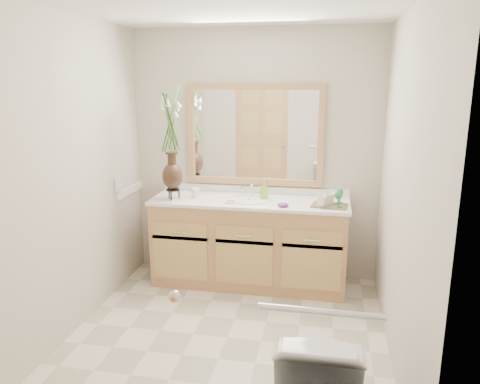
% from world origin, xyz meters
% --- Properties ---
extents(floor, '(2.60, 2.60, 0.00)m').
position_xyz_m(floor, '(0.00, 0.00, 0.00)').
color(floor, beige).
rests_on(floor, ground).
extents(ceiling, '(2.40, 2.60, 0.02)m').
position_xyz_m(ceiling, '(0.00, 0.00, 2.40)').
color(ceiling, white).
rests_on(ceiling, wall_back).
extents(wall_back, '(2.40, 0.02, 2.40)m').
position_xyz_m(wall_back, '(0.00, 1.30, 1.20)').
color(wall_back, beige).
rests_on(wall_back, floor).
extents(wall_front, '(2.40, 0.02, 2.40)m').
position_xyz_m(wall_front, '(0.00, -1.30, 1.20)').
color(wall_front, beige).
rests_on(wall_front, floor).
extents(wall_left, '(0.02, 2.60, 2.40)m').
position_xyz_m(wall_left, '(-1.20, 0.00, 1.20)').
color(wall_left, beige).
rests_on(wall_left, floor).
extents(wall_right, '(0.02, 2.60, 2.40)m').
position_xyz_m(wall_right, '(1.20, 0.00, 1.20)').
color(wall_right, beige).
rests_on(wall_right, floor).
extents(vanity, '(1.80, 0.55, 0.80)m').
position_xyz_m(vanity, '(0.00, 1.01, 0.40)').
color(vanity, tan).
rests_on(vanity, floor).
extents(counter, '(1.84, 0.57, 0.03)m').
position_xyz_m(counter, '(0.00, 1.01, 0.82)').
color(counter, white).
rests_on(counter, vanity).
extents(sink, '(0.38, 0.34, 0.23)m').
position_xyz_m(sink, '(0.00, 1.00, 0.78)').
color(sink, white).
rests_on(sink, counter).
extents(mirror, '(1.32, 0.04, 0.97)m').
position_xyz_m(mirror, '(0.00, 1.28, 1.41)').
color(mirror, white).
rests_on(mirror, wall_back).
extents(switch_plate, '(0.02, 0.12, 0.12)m').
position_xyz_m(switch_plate, '(-1.19, 0.76, 0.98)').
color(switch_plate, white).
rests_on(switch_plate, wall_left).
extents(door, '(0.80, 0.03, 2.00)m').
position_xyz_m(door, '(-0.30, -1.29, 1.00)').
color(door, tan).
rests_on(door, floor).
extents(grab_bar, '(0.55, 0.03, 0.03)m').
position_xyz_m(grab_bar, '(0.70, -1.27, 0.95)').
color(grab_bar, silver).
rests_on(grab_bar, wall_front).
extents(toilet, '(0.42, 0.75, 0.74)m').
position_xyz_m(toilet, '(0.70, -0.92, 0.37)').
color(toilet, white).
rests_on(toilet, floor).
extents(flower_vase, '(0.22, 0.22, 0.92)m').
position_xyz_m(flower_vase, '(-0.71, 0.92, 1.45)').
color(flower_vase, black).
rests_on(flower_vase, counter).
extents(tumbler, '(0.07, 0.07, 0.09)m').
position_xyz_m(tumbler, '(-0.52, 1.01, 0.87)').
color(tumbler, white).
rests_on(tumbler, counter).
extents(soap_dish, '(0.11, 0.11, 0.03)m').
position_xyz_m(soap_dish, '(-0.15, 0.87, 0.84)').
color(soap_dish, white).
rests_on(soap_dish, counter).
extents(soap_bottle, '(0.08, 0.08, 0.15)m').
position_xyz_m(soap_bottle, '(0.12, 1.10, 0.90)').
color(soap_bottle, '#8BD832').
rests_on(soap_bottle, counter).
extents(purple_dish, '(0.11, 0.09, 0.04)m').
position_xyz_m(purple_dish, '(0.33, 0.83, 0.85)').
color(purple_dish, '#62287A').
rests_on(purple_dish, counter).
extents(tray, '(0.33, 0.25, 0.02)m').
position_xyz_m(tray, '(0.73, 0.93, 0.84)').
color(tray, brown).
rests_on(tray, counter).
extents(mug_left, '(0.12, 0.11, 0.10)m').
position_xyz_m(mug_left, '(0.66, 0.87, 0.89)').
color(mug_left, white).
rests_on(mug_left, tray).
extents(mug_right, '(0.11, 0.10, 0.10)m').
position_xyz_m(mug_right, '(0.73, 0.96, 0.90)').
color(mug_right, white).
rests_on(mug_right, tray).
extents(goblet_front, '(0.06, 0.06, 0.14)m').
position_xyz_m(goblet_front, '(0.81, 0.86, 0.94)').
color(goblet_front, '#277639').
rests_on(goblet_front, tray).
extents(goblet_back, '(0.06, 0.06, 0.13)m').
position_xyz_m(goblet_back, '(0.82, 1.00, 0.94)').
color(goblet_back, '#277639').
rests_on(goblet_back, tray).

